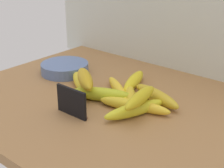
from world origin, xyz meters
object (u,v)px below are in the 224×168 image
banana_3 (102,94)px  banana_9 (145,107)px  banana_5 (83,89)px  banana_10 (140,98)px  chalkboard_sign (72,103)px  banana_1 (156,96)px  banana_8 (134,81)px  banana_2 (124,104)px  banana_11 (85,79)px  fruit_bowl (65,68)px  banana_7 (135,109)px  banana_6 (81,83)px  banana_4 (118,89)px  banana_0 (131,97)px

banana_3 → banana_9: (14.60, 2.48, -0.54)cm
banana_5 → banana_10: bearing=-1.2°
chalkboard_sign → banana_5: chalkboard_sign is taller
chalkboard_sign → banana_1: bearing=58.3°
banana_10 → banana_8: bearing=130.9°
banana_9 → banana_2: bearing=-155.7°
banana_3 → banana_11: banana_11 is taller
fruit_bowl → banana_7: size_ratio=0.89×
banana_5 → banana_10: (22.84, -0.49, 3.82)cm
banana_5 → banana_9: size_ratio=1.05×
banana_5 → banana_6: size_ratio=0.90×
banana_4 → banana_9: size_ratio=1.30×
banana_0 → banana_9: (6.84, -2.44, -0.10)cm
fruit_bowl → banana_0: (34.53, -4.18, -0.26)cm
fruit_bowl → banana_5: fruit_bowl is taller
chalkboard_sign → fruit_bowl: chalkboard_sign is taller
banana_5 → banana_8: bearing=59.5°
banana_6 → banana_8: size_ratio=1.02×
banana_5 → banana_7: 21.83cm
banana_8 → banana_11: 18.12cm
banana_0 → banana_11: 15.92cm
banana_6 → banana_7: size_ratio=0.92×
banana_4 → banana_8: (0.39, 8.11, 0.37)cm
banana_1 → banana_2: banana_1 is taller
chalkboard_sign → banana_6: size_ratio=0.59×
banana_2 → banana_8: bearing=116.9°
banana_4 → banana_11: 11.49cm
banana_0 → banana_4: bearing=161.8°
banana_6 → banana_11: (4.95, -3.07, 3.73)cm
fruit_bowl → banana_2: (35.63, -9.20, -0.23)cm
banana_6 → banana_11: banana_11 is taller
chalkboard_sign → banana_0: chalkboard_sign is taller
chalkboard_sign → banana_0: bearing=65.4°
banana_7 → banana_10: size_ratio=1.20×
chalkboard_sign → banana_5: size_ratio=0.66×
banana_2 → banana_3: banana_3 is taller
chalkboard_sign → banana_1: (13.94, 22.57, -1.77)cm
banana_7 → banana_8: 21.01cm
banana_10 → fruit_bowl: bearing=167.0°
banana_1 → banana_2: (-4.79, -10.05, -0.36)cm
banana_9 → banana_8: bearing=136.5°
banana_8 → banana_10: size_ratio=1.09×
banana_3 → banana_11: bearing=-174.6°
banana_4 → banana_11: bearing=-132.4°
banana_1 → banana_3: banana_3 is taller
banana_11 → banana_6: bearing=148.2°
banana_2 → banana_7: size_ratio=0.77×
chalkboard_sign → banana_8: 28.09cm
banana_11 → banana_1: bearing=27.6°
banana_5 → banana_11: bearing=-21.6°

